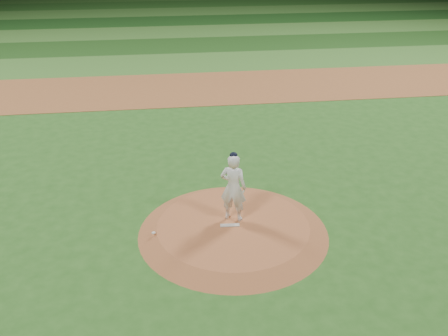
{
  "coord_description": "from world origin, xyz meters",
  "views": [
    {
      "loc": [
        -1.88,
        -12.02,
        8.13
      ],
      "look_at": [
        0.0,
        2.0,
        1.1
      ],
      "focal_mm": 40.0,
      "sensor_mm": 36.0,
      "label": 1
    }
  ],
  "objects_px": {
    "pitchers_mound": "(233,228)",
    "pitcher_on_mound": "(233,187)",
    "pitching_rubber": "(230,225)",
    "rosin_bag": "(154,233)"
  },
  "relations": [
    {
      "from": "pitchers_mound",
      "to": "pitching_rubber",
      "type": "height_order",
      "value": "pitching_rubber"
    },
    {
      "from": "pitching_rubber",
      "to": "pitcher_on_mound",
      "type": "distance_m",
      "value": 1.11
    },
    {
      "from": "pitching_rubber",
      "to": "rosin_bag",
      "type": "height_order",
      "value": "rosin_bag"
    },
    {
      "from": "rosin_bag",
      "to": "pitcher_on_mound",
      "type": "height_order",
      "value": "pitcher_on_mound"
    },
    {
      "from": "pitchers_mound",
      "to": "pitcher_on_mound",
      "type": "bearing_deg",
      "value": 82.61
    },
    {
      "from": "pitchers_mound",
      "to": "pitching_rubber",
      "type": "distance_m",
      "value": 0.17
    },
    {
      "from": "pitcher_on_mound",
      "to": "pitching_rubber",
      "type": "bearing_deg",
      "value": -111.79
    },
    {
      "from": "pitchers_mound",
      "to": "pitcher_on_mound",
      "type": "distance_m",
      "value": 1.23
    },
    {
      "from": "pitching_rubber",
      "to": "rosin_bag",
      "type": "bearing_deg",
      "value": -173.76
    },
    {
      "from": "rosin_bag",
      "to": "pitcher_on_mound",
      "type": "relative_size",
      "value": 0.05
    }
  ]
}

